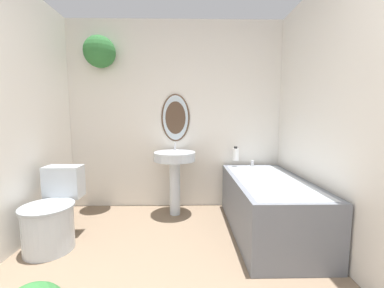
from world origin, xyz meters
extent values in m
cube|color=silver|center=(0.00, 2.78, 1.20)|extent=(2.84, 0.06, 2.40)
ellipsoid|color=#4C3828|center=(0.00, 2.74, 1.18)|extent=(0.37, 0.02, 0.61)
ellipsoid|color=silver|center=(0.00, 2.73, 1.18)|extent=(0.33, 0.01, 0.57)
cylinder|color=#47474C|center=(-0.90, 2.64, 2.05)|extent=(0.17, 0.17, 0.09)
sphere|color=#2D6B33|center=(-0.90, 2.64, 1.97)|extent=(0.38, 0.38, 0.38)
cube|color=silver|center=(1.39, 1.38, 1.20)|extent=(0.06, 2.87, 2.40)
cylinder|color=silver|center=(-1.08, 1.69, 0.19)|extent=(0.41, 0.41, 0.38)
cylinder|color=#A0A9B1|center=(-1.08, 1.69, 0.40)|extent=(0.44, 0.44, 0.02)
cube|color=silver|center=(-1.08, 1.99, 0.54)|extent=(0.35, 0.18, 0.32)
cylinder|color=silver|center=(0.00, 2.46, 0.33)|extent=(0.13, 0.13, 0.66)
cylinder|color=silver|center=(0.00, 2.46, 0.72)|extent=(0.50, 0.50, 0.10)
cylinder|color=silver|center=(0.00, 2.60, 0.82)|extent=(0.02, 0.02, 0.10)
cube|color=slate|center=(0.98, 1.99, 0.28)|extent=(0.72, 1.42, 0.56)
cube|color=silver|center=(0.98, 1.99, 0.54)|extent=(0.62, 1.32, 0.04)
cylinder|color=silver|center=(0.98, 2.60, 0.60)|extent=(0.04, 0.04, 0.08)
cylinder|color=white|center=(0.76, 2.61, 0.72)|extent=(0.08, 0.08, 0.15)
cylinder|color=black|center=(0.76, 2.61, 0.80)|extent=(0.04, 0.04, 0.02)
camera|label=1|loc=(0.16, -0.32, 1.17)|focal=22.00mm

